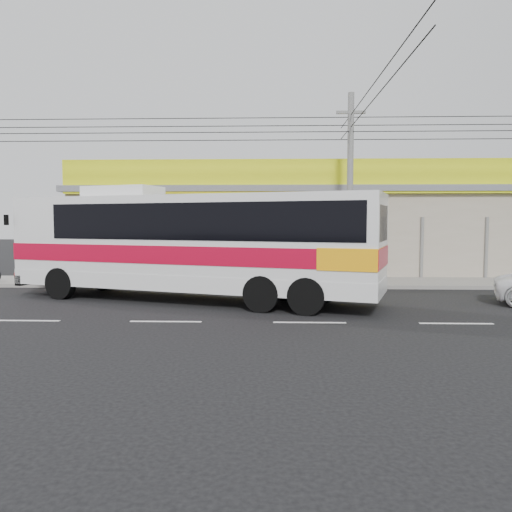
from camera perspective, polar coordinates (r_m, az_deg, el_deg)
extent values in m
plane|color=black|center=(16.41, 5.50, -5.84)|extent=(120.00, 120.00, 0.00)
cube|color=slate|center=(22.33, 4.54, -3.02)|extent=(30.00, 3.20, 0.15)
cube|color=gray|center=(27.76, 4.04, 2.55)|extent=(22.00, 8.00, 4.20)
cube|color=#52545A|center=(27.80, 4.06, 7.19)|extent=(22.60, 8.60, 0.30)
cube|color=#DFEC14|center=(23.73, 4.44, 9.07)|extent=(22.00, 0.24, 1.60)
cube|color=#AE091B|center=(23.70, -0.45, 9.09)|extent=(9.00, 0.10, 1.20)
cube|color=#136A16|center=(24.85, 19.77, 8.62)|extent=(2.40, 0.10, 1.10)
cube|color=navy|center=(25.79, 25.55, 8.29)|extent=(2.20, 0.10, 1.10)
cube|color=#AE091B|center=(24.99, -16.90, 8.65)|extent=(3.00, 0.10, 1.10)
cube|color=#FF9B0E|center=(23.46, -0.46, 4.49)|extent=(10.00, 1.20, 0.37)
cube|color=silver|center=(17.56, -7.48, 1.62)|extent=(13.33, 6.66, 3.17)
cube|color=#B50724|center=(17.58, -7.47, 0.37)|extent=(13.38, 6.71, 0.60)
cube|color=#F8A20D|center=(15.80, 11.17, -0.08)|extent=(2.53, 3.20, 0.66)
cube|color=black|center=(17.21, -5.24, 3.96)|extent=(11.26, 6.02, 1.20)
cube|color=black|center=(21.32, -23.17, 3.07)|extent=(0.91, 2.34, 1.64)
cube|color=silver|center=(18.99, -14.94, 7.08)|extent=(2.97, 2.27, 0.39)
cylinder|color=black|center=(19.27, -21.42, -2.92)|extent=(1.19, 0.68, 1.14)
cylinder|color=black|center=(21.17, -17.00, -2.22)|extent=(1.19, 0.68, 1.14)
cylinder|color=black|center=(14.95, 5.81, -4.59)|extent=(1.19, 0.68, 1.14)
cylinder|color=black|center=(17.34, 7.81, -3.42)|extent=(1.19, 0.68, 1.14)
imported|color=maroon|center=(23.20, -23.60, -1.52)|extent=(2.12, 0.80, 1.10)
cylinder|color=slate|center=(21.82, 10.69, 7.37)|extent=(0.27, 0.27, 8.21)
cube|color=slate|center=(22.26, 10.80, 15.83)|extent=(1.23, 0.12, 0.12)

